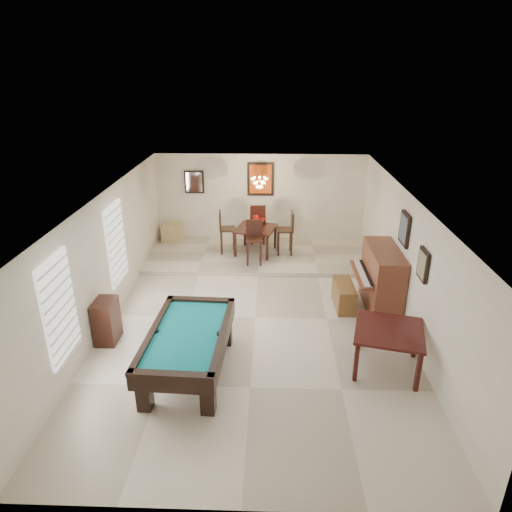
# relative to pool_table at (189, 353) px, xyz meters

# --- Properties ---
(ground_plane) EXTENTS (6.00, 9.00, 0.02)m
(ground_plane) POSITION_rel_pool_table_xyz_m (1.06, 1.88, -0.40)
(ground_plane) COLOR beige
(wall_back) EXTENTS (6.00, 0.04, 2.60)m
(wall_back) POSITION_rel_pool_table_xyz_m (1.06, 6.38, 0.91)
(wall_back) COLOR silver
(wall_back) RESTS_ON ground_plane
(wall_front) EXTENTS (6.00, 0.04, 2.60)m
(wall_front) POSITION_rel_pool_table_xyz_m (1.06, -2.62, 0.91)
(wall_front) COLOR silver
(wall_front) RESTS_ON ground_plane
(wall_left) EXTENTS (0.04, 9.00, 2.60)m
(wall_left) POSITION_rel_pool_table_xyz_m (-1.94, 1.88, 0.91)
(wall_left) COLOR silver
(wall_left) RESTS_ON ground_plane
(wall_right) EXTENTS (0.04, 9.00, 2.60)m
(wall_right) POSITION_rel_pool_table_xyz_m (4.06, 1.88, 0.91)
(wall_right) COLOR silver
(wall_right) RESTS_ON ground_plane
(ceiling) EXTENTS (6.00, 9.00, 0.04)m
(ceiling) POSITION_rel_pool_table_xyz_m (1.06, 1.88, 2.21)
(ceiling) COLOR white
(ceiling) RESTS_ON wall_back
(dining_step) EXTENTS (6.00, 2.50, 0.12)m
(dining_step) POSITION_rel_pool_table_xyz_m (1.06, 5.13, -0.33)
(dining_step) COLOR beige
(dining_step) RESTS_ON ground_plane
(window_left_front) EXTENTS (0.06, 1.00, 1.70)m
(window_left_front) POSITION_rel_pool_table_xyz_m (-1.91, -0.32, 1.01)
(window_left_front) COLOR white
(window_left_front) RESTS_ON wall_left
(window_left_rear) EXTENTS (0.06, 1.00, 1.70)m
(window_left_rear) POSITION_rel_pool_table_xyz_m (-1.91, 2.48, 1.01)
(window_left_rear) COLOR white
(window_left_rear) RESTS_ON wall_left
(pool_table) EXTENTS (1.39, 2.42, 0.79)m
(pool_table) POSITION_rel_pool_table_xyz_m (0.00, 0.00, 0.00)
(pool_table) COLOR black
(pool_table) RESTS_ON ground_plane
(square_table) EXTENTS (1.36, 1.36, 0.78)m
(square_table) POSITION_rel_pool_table_xyz_m (3.39, 0.24, -0.00)
(square_table) COLOR black
(square_table) RESTS_ON ground_plane
(upright_piano) EXTENTS (0.92, 1.64, 1.37)m
(upright_piano) POSITION_rel_pool_table_xyz_m (3.58, 2.38, 0.29)
(upright_piano) COLOR brown
(upright_piano) RESTS_ON ground_plane
(piano_bench) EXTENTS (0.41, 0.98, 0.54)m
(piano_bench) POSITION_rel_pool_table_xyz_m (2.97, 2.43, -0.12)
(piano_bench) COLOR brown
(piano_bench) RESTS_ON ground_plane
(apothecary_chest) EXTENTS (0.38, 0.57, 0.85)m
(apothecary_chest) POSITION_rel_pool_table_xyz_m (-1.72, 0.94, 0.03)
(apothecary_chest) COLOR black
(apothecary_chest) RESTS_ON ground_plane
(dining_table) EXTENTS (1.23, 1.23, 0.84)m
(dining_table) POSITION_rel_pool_table_xyz_m (0.95, 5.19, 0.15)
(dining_table) COLOR black
(dining_table) RESTS_ON dining_step
(flower_vase) EXTENTS (0.18, 0.18, 0.24)m
(flower_vase) POSITION_rel_pool_table_xyz_m (0.95, 5.19, 0.69)
(flower_vase) COLOR red
(flower_vase) RESTS_ON dining_table
(dining_chair_south) EXTENTS (0.43, 0.43, 1.13)m
(dining_chair_south) POSITION_rel_pool_table_xyz_m (0.94, 4.46, 0.29)
(dining_chair_south) COLOR black
(dining_chair_south) RESTS_ON dining_step
(dining_chair_north) EXTENTS (0.46, 0.46, 1.17)m
(dining_chair_north) POSITION_rel_pool_table_xyz_m (0.98, 5.96, 0.31)
(dining_chair_north) COLOR black
(dining_chair_north) RESTS_ON dining_step
(dining_chair_west) EXTENTS (0.48, 0.48, 1.17)m
(dining_chair_west) POSITION_rel_pool_table_xyz_m (0.19, 5.19, 0.31)
(dining_chair_west) COLOR black
(dining_chair_west) RESTS_ON dining_step
(dining_chair_east) EXTENTS (0.45, 0.45, 1.17)m
(dining_chair_east) POSITION_rel_pool_table_xyz_m (1.74, 5.15, 0.31)
(dining_chair_east) COLOR black
(dining_chair_east) RESTS_ON dining_step
(corner_bench) EXTENTS (0.56, 0.64, 0.50)m
(corner_bench) POSITION_rel_pool_table_xyz_m (-1.52, 6.01, -0.02)
(corner_bench) COLOR tan
(corner_bench) RESTS_ON dining_step
(chandelier) EXTENTS (0.44, 0.44, 0.60)m
(chandelier) POSITION_rel_pool_table_xyz_m (1.06, 5.08, 1.81)
(chandelier) COLOR #FFE5B2
(chandelier) RESTS_ON ceiling
(back_painting) EXTENTS (0.75, 0.06, 0.95)m
(back_painting) POSITION_rel_pool_table_xyz_m (1.06, 6.34, 1.51)
(back_painting) COLOR #D84C14
(back_painting) RESTS_ON wall_back
(back_mirror) EXTENTS (0.55, 0.06, 0.65)m
(back_mirror) POSITION_rel_pool_table_xyz_m (-0.84, 6.34, 1.41)
(back_mirror) COLOR white
(back_mirror) RESTS_ON wall_back
(right_picture_upper) EXTENTS (0.06, 0.55, 0.65)m
(right_picture_upper) POSITION_rel_pool_table_xyz_m (4.02, 2.18, 1.51)
(right_picture_upper) COLOR slate
(right_picture_upper) RESTS_ON wall_right
(right_picture_lower) EXTENTS (0.06, 0.45, 0.55)m
(right_picture_lower) POSITION_rel_pool_table_xyz_m (4.02, 0.88, 1.31)
(right_picture_lower) COLOR gray
(right_picture_lower) RESTS_ON wall_right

